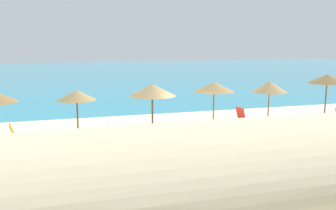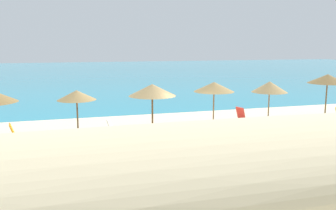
{
  "view_description": "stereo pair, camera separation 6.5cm",
  "coord_description": "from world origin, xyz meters",
  "views": [
    {
      "loc": [
        -6.16,
        -16.17,
        4.69
      ],
      "look_at": [
        -0.78,
        2.06,
        1.43
      ],
      "focal_mm": 37.27,
      "sensor_mm": 36.0,
      "label": 1
    },
    {
      "loc": [
        -6.1,
        -16.19,
        4.69
      ],
      "look_at": [
        -0.78,
        2.06,
        1.43
      ],
      "focal_mm": 37.27,
      "sensor_mm": 36.0,
      "label": 2
    }
  ],
  "objects": [
    {
      "name": "beach_umbrella_2",
      "position": [
        -5.66,
        1.9,
        2.19
      ],
      "size": [
        1.96,
        1.96,
        2.45
      ],
      "color": "brown",
      "rests_on": "ground_plane"
    },
    {
      "name": "sea_water",
      "position": [
        0.0,
        46.02,
        0.0
      ],
      "size": [
        160.0,
        78.39,
        0.01
      ],
      "primitive_type": "cube",
      "color": "teal",
      "rests_on": "ground_plane"
    },
    {
      "name": "lounge_chair_0",
      "position": [
        -4.64,
        0.91,
        0.46
      ],
      "size": [
        1.82,
        1.08,
        1.13
      ],
      "rotation": [
        0.0,
        0.0,
        1.32
      ],
      "color": "white",
      "rests_on": "ground_plane"
    },
    {
      "name": "lounge_chair_2",
      "position": [
        -9.1,
        0.91,
        0.48
      ],
      "size": [
        1.62,
        0.87,
        1.1
      ],
      "rotation": [
        0.0,
        0.0,
        1.72
      ],
      "color": "orange",
      "rests_on": "ground_plane"
    },
    {
      "name": "ground_plane",
      "position": [
        0.0,
        0.0,
        0.0
      ],
      "size": [
        160.0,
        160.0,
        0.0
      ],
      "primitive_type": "plane",
      "color": "beige"
    },
    {
      "name": "beach_umbrella_4",
      "position": [
        2.03,
        2.21,
        2.33
      ],
      "size": [
        2.33,
        2.33,
        2.62
      ],
      "color": "brown",
      "rests_on": "ground_plane"
    },
    {
      "name": "beach_umbrella_6",
      "position": [
        9.58,
        1.89,
        2.62
      ],
      "size": [
        2.41,
        2.41,
        2.92
      ],
      "color": "brown",
      "rests_on": "ground_plane"
    },
    {
      "name": "dune_ridge",
      "position": [
        -3.45,
        -8.14,
        1.35
      ],
      "size": [
        53.4,
        5.41,
        2.69
      ],
      "primitive_type": "ellipsoid",
      "rotation": [
        0.0,
        0.0,
        0.0
      ],
      "color": "beige",
      "rests_on": "ground_plane"
    },
    {
      "name": "lounge_chair_1",
      "position": [
        9.37,
        1.13,
        0.4
      ],
      "size": [
        1.45,
        1.15,
        0.93
      ],
      "rotation": [
        0.0,
        0.0,
        1.14
      ],
      "color": "yellow",
      "rests_on": "ground_plane"
    },
    {
      "name": "beach_umbrella_5",
      "position": [
        5.72,
        2.28,
        2.21
      ],
      "size": [
        2.15,
        2.15,
        2.54
      ],
      "color": "brown",
      "rests_on": "ground_plane"
    },
    {
      "name": "beach_umbrella_3",
      "position": [
        -1.69,
        2.0,
        2.31
      ],
      "size": [
        2.57,
        2.57,
        2.63
      ],
      "color": "brown",
      "rests_on": "ground_plane"
    },
    {
      "name": "lounge_chair_3",
      "position": [
        2.94,
        1.3,
        0.49
      ],
      "size": [
        1.72,
        1.02,
        1.22
      ],
      "rotation": [
        0.0,
        0.0,
        1.86
      ],
      "color": "red",
      "rests_on": "ground_plane"
    }
  ]
}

